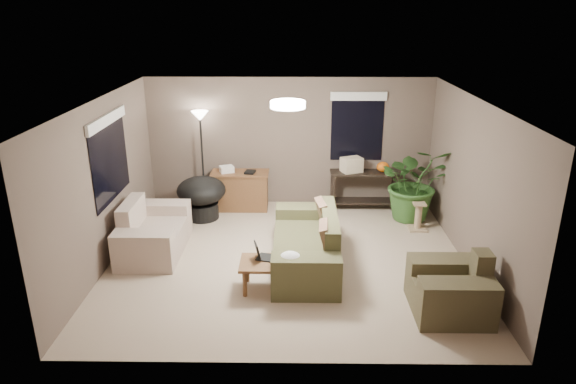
{
  "coord_description": "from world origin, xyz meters",
  "views": [
    {
      "loc": [
        0.1,
        -7.23,
        3.76
      ],
      "look_at": [
        0.0,
        0.2,
        1.05
      ],
      "focal_mm": 32.0,
      "sensor_mm": 36.0,
      "label": 1
    }
  ],
  "objects_px": {
    "armchair": "(451,291)",
    "console_table": "(363,187)",
    "coffee_table": "(276,266)",
    "desk": "(240,190)",
    "main_sofa": "(308,247)",
    "loveseat": "(152,234)",
    "papasan_chair": "(202,195)",
    "cat_scratching_post": "(418,218)",
    "houseplant": "(414,190)",
    "floor_lamp": "(201,128)"
  },
  "relations": [
    {
      "from": "coffee_table",
      "to": "houseplant",
      "type": "height_order",
      "value": "houseplant"
    },
    {
      "from": "loveseat",
      "to": "console_table",
      "type": "distance_m",
      "value": 4.1
    },
    {
      "from": "armchair",
      "to": "floor_lamp",
      "type": "distance_m",
      "value": 5.42
    },
    {
      "from": "loveseat",
      "to": "papasan_chair",
      "type": "distance_m",
      "value": 1.49
    },
    {
      "from": "desk",
      "to": "console_table",
      "type": "xyz_separation_m",
      "value": [
        2.39,
        0.06,
        0.06
      ]
    },
    {
      "from": "desk",
      "to": "cat_scratching_post",
      "type": "xyz_separation_m",
      "value": [
        3.24,
        -0.94,
        -0.16
      ]
    },
    {
      "from": "houseplant",
      "to": "cat_scratching_post",
      "type": "xyz_separation_m",
      "value": [
        -0.01,
        -0.49,
        -0.34
      ]
    },
    {
      "from": "coffee_table",
      "to": "cat_scratching_post",
      "type": "height_order",
      "value": "cat_scratching_post"
    },
    {
      "from": "cat_scratching_post",
      "to": "coffee_table",
      "type": "bearing_deg",
      "value": -139.64
    },
    {
      "from": "console_table",
      "to": "cat_scratching_post",
      "type": "distance_m",
      "value": 1.34
    },
    {
      "from": "loveseat",
      "to": "cat_scratching_post",
      "type": "distance_m",
      "value": 4.57
    },
    {
      "from": "armchair",
      "to": "papasan_chair",
      "type": "relative_size",
      "value": 0.87
    },
    {
      "from": "loveseat",
      "to": "console_table",
      "type": "height_order",
      "value": "loveseat"
    },
    {
      "from": "armchair",
      "to": "papasan_chair",
      "type": "distance_m",
      "value": 4.84
    },
    {
      "from": "loveseat",
      "to": "armchair",
      "type": "xyz_separation_m",
      "value": [
        4.32,
        -1.69,
        0.0
      ]
    },
    {
      "from": "main_sofa",
      "to": "coffee_table",
      "type": "bearing_deg",
      "value": -122.24
    },
    {
      "from": "main_sofa",
      "to": "loveseat",
      "type": "relative_size",
      "value": 1.38
    },
    {
      "from": "main_sofa",
      "to": "floor_lamp",
      "type": "distance_m",
      "value": 3.36
    },
    {
      "from": "desk",
      "to": "console_table",
      "type": "relative_size",
      "value": 0.85
    },
    {
      "from": "loveseat",
      "to": "coffee_table",
      "type": "xyz_separation_m",
      "value": [
        2.04,
        -1.17,
        0.06
      ]
    },
    {
      "from": "console_table",
      "to": "houseplant",
      "type": "bearing_deg",
      "value": -31.0
    },
    {
      "from": "floor_lamp",
      "to": "main_sofa",
      "type": "bearing_deg",
      "value": -50.26
    },
    {
      "from": "cat_scratching_post",
      "to": "houseplant",
      "type": "bearing_deg",
      "value": 89.4
    },
    {
      "from": "loveseat",
      "to": "armchair",
      "type": "distance_m",
      "value": 4.64
    },
    {
      "from": "armchair",
      "to": "cat_scratching_post",
      "type": "xyz_separation_m",
      "value": [
        0.17,
        2.6,
        -0.08
      ]
    },
    {
      "from": "papasan_chair",
      "to": "houseplant",
      "type": "distance_m",
      "value": 3.92
    },
    {
      "from": "console_table",
      "to": "papasan_chair",
      "type": "distance_m",
      "value": 3.11
    },
    {
      "from": "papasan_chair",
      "to": "houseplant",
      "type": "bearing_deg",
      "value": 0.43
    },
    {
      "from": "houseplant",
      "to": "cat_scratching_post",
      "type": "relative_size",
      "value": 2.86
    },
    {
      "from": "coffee_table",
      "to": "console_table",
      "type": "distance_m",
      "value": 3.47
    },
    {
      "from": "loveseat",
      "to": "floor_lamp",
      "type": "distance_m",
      "value": 2.39
    },
    {
      "from": "main_sofa",
      "to": "cat_scratching_post",
      "type": "xyz_separation_m",
      "value": [
        1.99,
        1.35,
        -0.08
      ]
    },
    {
      "from": "desk",
      "to": "cat_scratching_post",
      "type": "bearing_deg",
      "value": -16.2
    },
    {
      "from": "main_sofa",
      "to": "armchair",
      "type": "distance_m",
      "value": 2.21
    },
    {
      "from": "floor_lamp",
      "to": "cat_scratching_post",
      "type": "relative_size",
      "value": 3.82
    },
    {
      "from": "coffee_table",
      "to": "main_sofa",
      "type": "bearing_deg",
      "value": 57.76
    },
    {
      "from": "papasan_chair",
      "to": "cat_scratching_post",
      "type": "bearing_deg",
      "value": -6.69
    },
    {
      "from": "coffee_table",
      "to": "desk",
      "type": "bearing_deg",
      "value": 104.8
    },
    {
      "from": "armchair",
      "to": "console_table",
      "type": "height_order",
      "value": "armchair"
    },
    {
      "from": "desk",
      "to": "papasan_chair",
      "type": "height_order",
      "value": "papasan_chair"
    },
    {
      "from": "main_sofa",
      "to": "coffee_table",
      "type": "height_order",
      "value": "main_sofa"
    },
    {
      "from": "floor_lamp",
      "to": "armchair",
      "type": "bearing_deg",
      "value": -43.74
    },
    {
      "from": "cat_scratching_post",
      "to": "armchair",
      "type": "bearing_deg",
      "value": -93.66
    },
    {
      "from": "armchair",
      "to": "cat_scratching_post",
      "type": "distance_m",
      "value": 2.61
    },
    {
      "from": "main_sofa",
      "to": "houseplant",
      "type": "relative_size",
      "value": 1.54
    },
    {
      "from": "main_sofa",
      "to": "desk",
      "type": "distance_m",
      "value": 2.62
    },
    {
      "from": "loveseat",
      "to": "floor_lamp",
      "type": "xyz_separation_m",
      "value": [
        0.52,
        1.94,
        1.3
      ]
    },
    {
      "from": "floor_lamp",
      "to": "console_table",
      "type": "bearing_deg",
      "value": -0.56
    },
    {
      "from": "main_sofa",
      "to": "papasan_chair",
      "type": "distance_m",
      "value": 2.65
    },
    {
      "from": "armchair",
      "to": "cat_scratching_post",
      "type": "height_order",
      "value": "armchair"
    }
  ]
}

